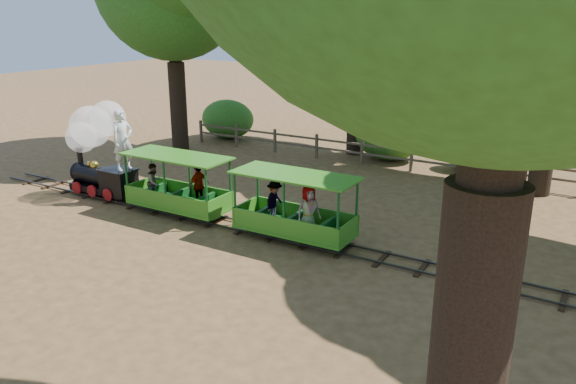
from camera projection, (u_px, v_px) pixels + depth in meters
The scene contains 9 objects.
ground at pixel (276, 236), 14.99m from camera, with size 90.00×90.00×0.00m, color olive.
track at pixel (276, 234), 14.97m from camera, with size 22.00×1.00×0.10m.
locomotive at pixel (98, 142), 17.73m from camera, with size 2.83×1.31×3.20m.
carriage_front at pixel (178, 190), 16.40m from camera, with size 3.27×1.34×1.70m.
carriage_rear at pixel (293, 212), 14.50m from camera, with size 3.27×1.34×1.70m.
fence at pixel (386, 153), 21.37m from camera, with size 18.10×0.10×1.00m.
shrub_west at pixel (228, 119), 26.42m from camera, with size 2.63×2.02×1.82m, color #2D6B1E.
shrub_mid_w at pixel (389, 136), 22.51m from camera, with size 2.81×2.16×1.95m, color #2D6B1E.
shrub_mid_e at pixel (469, 154), 21.08m from camera, with size 1.80×1.38×1.25m, color #2D6B1E.
Camera 1 is at (7.35, -11.82, 5.70)m, focal length 35.00 mm.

